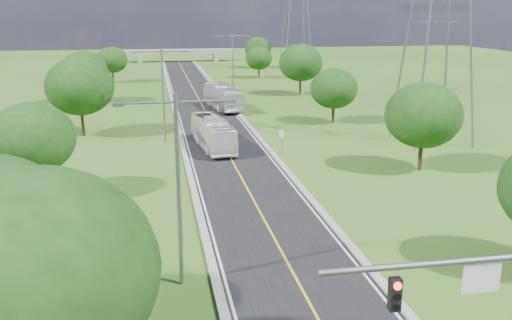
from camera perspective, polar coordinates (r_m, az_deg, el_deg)
The scene contains 24 objects.
ground at distance 77.02m, azimuth -4.89°, elevation 4.47°, with size 260.00×260.00×0.00m, color #2D5217.
road at distance 82.90m, azimuth -5.29°, elevation 5.23°, with size 8.00×150.00×0.06m, color black.
curb_left at distance 82.64m, azimuth -8.24°, elevation 5.17°, with size 0.50×150.00×0.22m, color gray.
curb_right at distance 83.36m, azimuth -2.37°, elevation 5.39°, with size 0.50×150.00×0.22m, color gray.
signal_mast at distance 20.13m, azimuth 24.02°, elevation -13.23°, with size 8.54×0.33×7.20m.
speed_limit_sign at distance 56.17m, azimuth 2.56°, elevation 2.24°, with size 0.55×0.09×2.40m.
overpass at distance 156.01m, azimuth -7.81°, elevation 10.60°, with size 30.00×3.00×3.20m.
streetlight_near_left at distance 28.59m, azimuth -7.79°, elevation -1.49°, with size 5.90×0.25×10.00m.
streetlight_mid_left at distance 60.96m, azimuth -9.29°, elevation 7.21°, with size 5.90×0.25×10.00m.
streetlight_far_right at distance 94.66m, azimuth -2.37°, elevation 10.10°, with size 5.90×0.25×10.00m.
power_tower_near at distance 62.56m, azimuth 17.94°, elevation 14.31°, with size 9.00×6.40×28.00m.
power_tower_far at distance 134.54m, azimuth 4.07°, elevation 14.96°, with size 9.00×6.40×28.00m.
tree_lb at distance 45.30m, azimuth -21.47°, elevation 2.04°, with size 6.30×6.30×7.33m.
tree_lc at distance 66.43m, azimuth -17.22°, elevation 7.05°, with size 7.56×7.56×8.79m.
tree_ld at distance 90.42m, azimuth -16.75°, elevation 8.63°, with size 6.72×6.72×7.82m.
tree_le at distance 114.07m, azimuth -14.21°, elevation 9.69°, with size 5.88×5.88×6.84m.
tree_lf at distance 19.61m, azimuth -21.31°, elevation -10.50°, with size 7.98×7.98×9.28m.
tree_rb at distance 51.72m, azimuth 16.40°, elevation 4.32°, with size 6.72×6.72×7.82m.
tree_rc at distance 71.58m, azimuth 7.80°, elevation 7.10°, with size 5.88×5.88×6.84m.
tree_rd at distance 94.93m, azimuth 4.49°, elevation 9.67°, with size 7.14×7.14×8.30m.
tree_re at distance 117.83m, azimuth 0.29°, elevation 10.14°, with size 5.46×5.46×6.35m.
tree_rf at distance 138.03m, azimuth 0.19°, elevation 11.11°, with size 6.30×6.30×7.33m.
bus_outbound at distance 81.38m, azimuth -3.33°, elevation 6.31°, with size 2.82×12.04×3.35m, color beige.
bus_inbound at distance 58.47m, azimuth -4.35°, elevation 2.72°, with size 2.60×11.09×3.09m, color silver.
Camera 1 is at (-7.04, -15.42, 13.98)m, focal length 40.00 mm.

